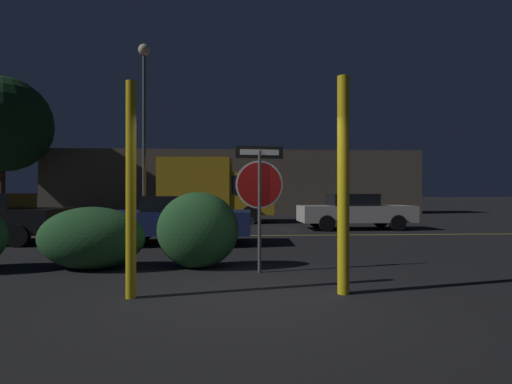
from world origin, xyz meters
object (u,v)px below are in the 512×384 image
object	(u,v)px
passing_car_3	(355,211)
tree_0	(2,124)
street_lamp	(144,98)
stop_sign	(259,184)
yellow_pole_right	(343,185)
delivery_truck	(217,189)
hedge_bush_1	(92,238)
hedge_bush_2	(198,230)
passing_car_2	(179,219)
yellow_pole_left	(131,189)

from	to	relation	value
passing_car_3	tree_0	size ratio (longest dim) A/B	0.55
street_lamp	stop_sign	bearing A→B (deg)	-69.02
yellow_pole_right	tree_0	size ratio (longest dim) A/B	0.37
stop_sign	passing_car_3	bearing A→B (deg)	55.82
stop_sign	delivery_truck	world-z (taller)	delivery_truck
hedge_bush_1	delivery_truck	size ratio (longest dim) A/B	0.35
stop_sign	hedge_bush_2	bearing A→B (deg)	150.68
passing_car_2	delivery_truck	bearing A→B (deg)	176.86
yellow_pole_right	hedge_bush_1	distance (m)	4.74
passing_car_3	delivery_truck	distance (m)	6.91
yellow_pole_left	passing_car_2	distance (m)	5.83
yellow_pole_left	passing_car_2	world-z (taller)	yellow_pole_left
passing_car_2	hedge_bush_2	bearing A→B (deg)	15.08
yellow_pole_left	hedge_bush_1	world-z (taller)	yellow_pole_left
stop_sign	hedge_bush_2	size ratio (longest dim) A/B	1.47
hedge_bush_2	street_lamp	size ratio (longest dim) A/B	0.18
hedge_bush_1	passing_car_3	xyz separation A→B (m)	(7.41, 7.75, 0.12)
yellow_pole_right	passing_car_3	world-z (taller)	yellow_pole_right
hedge_bush_1	street_lamp	size ratio (longest dim) A/B	0.23
hedge_bush_1	street_lamp	world-z (taller)	street_lamp
yellow_pole_left	hedge_bush_2	size ratio (longest dim) A/B	1.91
stop_sign	hedge_bush_2	world-z (taller)	stop_sign
hedge_bush_1	passing_car_3	distance (m)	10.72
hedge_bush_1	tree_0	distance (m)	20.26
delivery_truck	street_lamp	distance (m)	5.52
yellow_pole_right	hedge_bush_1	size ratio (longest dim) A/B	1.57
yellow_pole_right	passing_car_3	bearing A→B (deg)	71.70
tree_0	passing_car_2	bearing A→B (deg)	-47.20
yellow_pole_left	tree_0	bearing A→B (deg)	122.78
passing_car_2	delivery_truck	size ratio (longest dim) A/B	0.74
hedge_bush_2	passing_car_3	world-z (taller)	hedge_bush_2
hedge_bush_2	passing_car_3	xyz separation A→B (m)	(5.45, 7.76, -0.02)
stop_sign	hedge_bush_1	size ratio (longest dim) A/B	1.15
yellow_pole_left	hedge_bush_1	xyz separation A→B (m)	(-1.24, 2.11, -0.89)
yellow_pole_left	tree_0	distance (m)	22.47
stop_sign	yellow_pole_right	size ratio (longest dim) A/B	0.74
street_lamp	tree_0	xyz separation A→B (m)	(-9.19, 4.88, -0.50)
yellow_pole_right	yellow_pole_left	bearing A→B (deg)	-179.05
street_lamp	tree_0	world-z (taller)	street_lamp
delivery_truck	street_lamp	size ratio (longest dim) A/B	0.65
tree_0	yellow_pole_left	bearing A→B (deg)	-57.22
passing_car_2	passing_car_3	xyz separation A→B (m)	(6.28, 4.08, 0.02)
yellow_pole_left	passing_car_3	bearing A→B (deg)	57.95
hedge_bush_2	street_lamp	xyz separation A→B (m)	(-3.51, 11.62, 5.20)
hedge_bush_1	tree_0	xyz separation A→B (m)	(-10.74, 16.49, 4.84)
yellow_pole_left	street_lamp	size ratio (longest dim) A/B	0.35
passing_car_2	street_lamp	bearing A→B (deg)	-159.06
yellow_pole_left	passing_car_2	size ratio (longest dim) A/B	0.71
hedge_bush_2	delivery_truck	bearing A→B (deg)	90.27
stop_sign	passing_car_2	size ratio (longest dim) A/B	0.55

